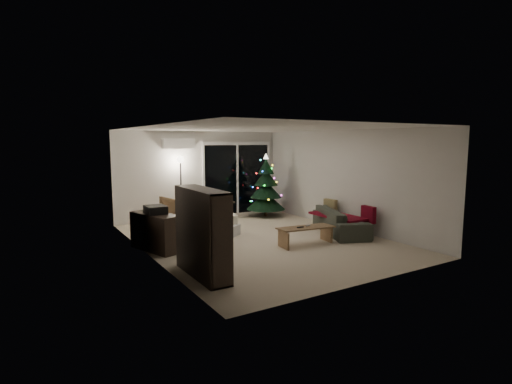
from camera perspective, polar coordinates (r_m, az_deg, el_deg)
room at (r=10.41m, az=-1.73°, el=0.66°), size 6.50×7.51×2.60m
bookshelf at (r=6.57m, az=-9.11°, el=-5.93°), size 0.60×1.49×1.45m
media_cabinet at (r=8.43m, az=-14.07°, el=-5.54°), size 0.80×1.29×0.76m
stereo at (r=8.34m, az=-14.17°, el=-2.46°), size 0.38×0.45×0.16m
armchair at (r=10.56m, az=-10.43°, el=-2.69°), size 1.02×1.04×0.82m
ottoman at (r=9.69m, az=-4.51°, el=-4.55°), size 0.62×0.62×0.47m
cardboard_box_a at (r=8.64m, az=-5.16°, el=-6.50°), size 0.48×0.38×0.33m
cardboard_box_b at (r=9.49m, az=-3.43°, el=-5.46°), size 0.45×0.43×0.25m
side_table at (r=11.61m, az=-3.96°, el=-2.55°), size 0.47×0.47×0.48m
floor_lamp at (r=11.28m, az=-10.66°, el=0.30°), size 0.28×0.28×1.74m
sofa at (r=9.92m, az=11.97°, el=-4.06°), size 1.50×2.16×0.59m
sofa_throw at (r=9.83m, az=11.57°, el=-3.37°), size 0.63×1.45×0.05m
cushion_a at (r=10.52m, az=10.58°, el=-2.07°), size 0.15×0.40×0.39m
cushion_b at (r=9.60m, az=15.76°, el=-3.11°), size 0.14×0.39×0.39m
coffee_table at (r=8.71m, az=7.12°, el=-6.21°), size 1.27×0.58×0.39m
remote_a at (r=8.57m, az=6.35°, el=-5.01°), size 0.15×0.05×0.02m
remote_b at (r=8.76m, az=7.45°, el=-4.76°), size 0.15×0.09×0.02m
christmas_tree at (r=11.78m, az=1.42°, el=0.99°), size 1.48×1.48×1.86m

